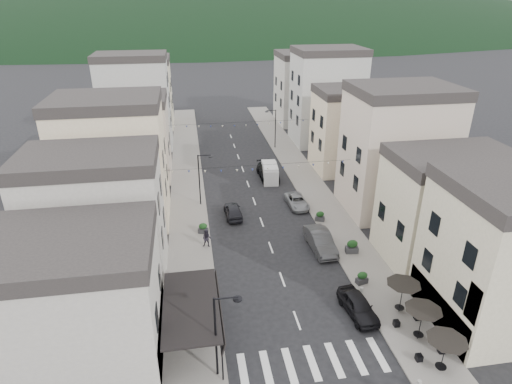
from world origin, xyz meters
TOP-DOWN VIEW (x-y plane):
  - sidewalk_left at (-7.50, 32.00)m, footprint 4.00×76.00m
  - sidewalk_right at (7.50, 32.00)m, footprint 4.00×76.00m
  - hill_backdrop at (0.00, 300.00)m, footprint 640.00×360.00m
  - boutique_building at (-15.50, 5.00)m, footprint 12.00×8.00m
  - bistro_building at (14.50, 4.00)m, footprint 10.00×8.00m
  - boutique_awning at (-7.25, 5.00)m, footprint 3.77×7.50m
  - buildings_row_left at (-14.50, 37.75)m, footprint 10.20×54.16m
  - buildings_row_right at (14.50, 36.59)m, footprint 10.20×54.16m
  - cafe_terrace at (7.70, 2.80)m, footprint 2.50×8.10m
  - streetlamp_left_near at (-5.82, 2.00)m, footprint 1.70×0.56m
  - streetlamp_left_far at (-5.82, 26.00)m, footprint 1.70×0.56m
  - streetlamp_right_far at (5.82, 44.00)m, footprint 1.70×0.56m
  - bollards at (0.00, 5.50)m, footprint 11.66×10.26m
  - bunting_near at (0.00, 22.00)m, footprint 19.00×0.28m
  - bunting_far at (0.00, 38.00)m, footprint 19.00×0.28m
  - parked_car_a at (4.60, 6.00)m, footprint 2.23×4.53m
  - parked_car_b at (4.49, 15.04)m, footprint 2.04×5.29m
  - parked_car_c at (4.51, 24.00)m, footprint 2.22×4.47m
  - parked_car_d at (2.80, 32.55)m, footprint 2.41×5.58m
  - parked_car_e at (-2.80, 22.66)m, footprint 1.81×4.19m
  - delivery_van at (2.95, 31.89)m, footprint 2.24×4.71m
  - pedestrian_a at (-7.24, 10.59)m, footprint 0.74×0.64m
  - pedestrian_b at (-5.89, 16.91)m, footprint 0.99×0.85m
  - planter_la at (-6.00, 9.01)m, footprint 1.17×0.79m
  - planter_lb at (-6.12, 19.54)m, footprint 1.07×0.79m
  - planter_ra at (6.26, 9.32)m, footprint 1.05×0.75m
  - planter_rb at (7.10, 13.82)m, footprint 1.21×0.76m
  - planter_rc at (6.00, 20.12)m, footprint 1.09×0.87m

SIDE VIEW (x-z plane):
  - hill_backdrop at x=0.00m, z-range -35.00..35.00m
  - sidewalk_left at x=-7.50m, z-range 0.00..0.12m
  - sidewalk_right at x=7.50m, z-range 0.00..0.12m
  - bollards at x=0.00m, z-range 0.12..0.72m
  - parked_car_c at x=4.51m, z-range 0.00..1.22m
  - planter_ra at x=6.26m, z-range 0.10..1.17m
  - planter_rc at x=6.00m, z-range 0.10..1.17m
  - planter_lb at x=-6.12m, z-range 0.10..1.18m
  - parked_car_e at x=-2.80m, z-range 0.00..1.41m
  - planter_la at x=-6.00m, z-range 0.10..1.31m
  - planter_rb at x=7.10m, z-range 0.10..1.38m
  - parked_car_a at x=4.60m, z-range 0.00..1.49m
  - parked_car_d at x=2.80m, z-range 0.00..1.60m
  - parked_car_b at x=4.49m, z-range 0.00..1.72m
  - pedestrian_a at x=-7.24m, z-range 0.12..1.84m
  - pedestrian_b at x=-5.89m, z-range 0.12..1.87m
  - delivery_van at x=2.95m, z-range -0.02..2.16m
  - cafe_terrace at x=7.70m, z-range 1.09..3.62m
  - boutique_awning at x=-7.25m, z-range 1.48..4.75m
  - streetlamp_left_near at x=-5.82m, z-range 0.70..6.70m
  - streetlamp_left_far at x=-5.82m, z-range 0.70..6.70m
  - streetlamp_right_far at x=5.82m, z-range 0.70..6.70m
  - boutique_building at x=-15.50m, z-range 0.00..8.00m
  - bistro_building at x=14.50m, z-range 0.00..10.00m
  - bunting_near at x=0.00m, z-range 5.34..5.96m
  - bunting_far at x=0.00m, z-range 5.34..5.96m
  - buildings_row_left at x=-14.50m, z-range -0.88..13.12m
  - buildings_row_right at x=14.50m, z-range -0.93..13.57m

